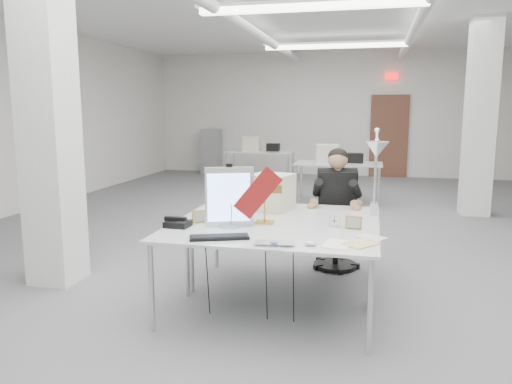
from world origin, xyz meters
TOP-DOWN VIEW (x-y plane):
  - room_shell at (0.04, 0.13)m, footprint 10.04×14.04m
  - desk_main at (0.00, -2.50)m, footprint 1.80×0.90m
  - desk_second at (0.00, -1.60)m, footprint 1.80×0.90m
  - bg_desk_a at (0.20, 3.00)m, footprint 1.60×0.80m
  - bg_desk_b at (-1.80, 5.20)m, footprint 1.60×0.80m
  - filing_cabinet at (-3.50, 6.65)m, footprint 0.45×0.55m
  - office_chair at (0.46, -0.92)m, footprint 0.57×0.57m
  - seated_person at (0.46, -0.97)m, footprint 0.61×0.70m
  - monitor at (-0.36, -2.32)m, footprint 0.41×0.18m
  - pennant at (-0.10, -2.36)m, footprint 0.40×0.14m
  - keyboard at (-0.32, -2.73)m, footprint 0.49×0.31m
  - laptop at (0.14, -2.86)m, footprint 0.32×0.23m
  - mouse at (0.40, -2.77)m, footprint 0.11×0.09m
  - bankers_lamp at (-0.09, -2.13)m, footprint 0.32×0.21m
  - desk_phone at (-0.79, -2.43)m, footprint 0.21×0.19m
  - picture_frame_left at (-0.66, -2.24)m, footprint 0.14×0.10m
  - picture_frame_right at (0.68, -2.17)m, footprint 0.14×0.05m
  - desk_clock at (0.52, -2.11)m, footprint 0.11×0.04m
  - paper_stack_a at (0.59, -2.69)m, footprint 0.23×0.30m
  - paper_stack_b at (0.76, -2.65)m, footprint 0.30×0.31m
  - paper_stack_c at (0.83, -2.43)m, footprint 0.27×0.25m
  - beige_monitor at (-0.15, -1.53)m, footprint 0.46×0.45m
  - architect_lamp at (0.85, -1.81)m, footprint 0.32×0.68m

SIDE VIEW (x-z plane):
  - office_chair at x=0.46m, z-range 0.00..0.96m
  - filing_cabinet at x=-3.50m, z-range 0.00..1.20m
  - desk_main at x=0.00m, z-range 0.73..0.75m
  - desk_second at x=0.00m, z-range 0.73..0.75m
  - bg_desk_a at x=0.20m, z-range 0.73..0.75m
  - bg_desk_b at x=-1.80m, z-range 0.73..0.75m
  - paper_stack_a at x=0.59m, z-range 0.76..0.76m
  - paper_stack_c at x=0.83m, z-range 0.76..0.76m
  - paper_stack_b at x=0.76m, z-range 0.76..0.76m
  - keyboard at x=-0.32m, z-range 0.76..0.78m
  - laptop at x=0.14m, z-range 0.76..0.78m
  - mouse at x=0.40m, z-range 0.76..0.79m
  - desk_phone at x=-0.79m, z-range 0.76..0.81m
  - desk_clock at x=0.52m, z-range 0.75..0.86m
  - picture_frame_right at x=0.68m, z-range 0.75..0.87m
  - picture_frame_left at x=-0.66m, z-range 0.75..0.87m
  - seated_person at x=0.46m, z-range 0.44..1.36m
  - bankers_lamp at x=-0.09m, z-range 0.76..1.09m
  - beige_monitor at x=-0.15m, z-range 0.75..1.12m
  - monitor at x=-0.36m, z-range 0.76..1.27m
  - pennant at x=-0.10m, z-range 0.84..1.29m
  - architect_lamp at x=0.85m, z-range 0.76..1.60m
  - room_shell at x=0.04m, z-range 0.07..3.31m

